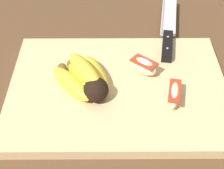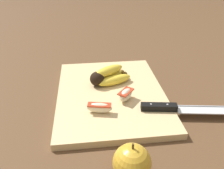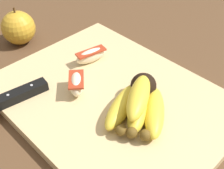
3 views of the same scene
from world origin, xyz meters
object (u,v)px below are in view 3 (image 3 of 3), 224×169
at_px(apple_wedge_middle, 77,84).
at_px(whole_apple, 18,28).
at_px(apple_wedge_near, 91,55).
at_px(banana_bunch, 139,103).

xyz_separation_m(apple_wedge_middle, whole_apple, (-0.25, 0.03, 0.00)).
distance_m(apple_wedge_near, apple_wedge_middle, 0.10).
bearing_deg(apple_wedge_middle, apple_wedge_near, 122.21).
bearing_deg(banana_bunch, apple_wedge_near, 166.84).
relative_size(apple_wedge_near, whole_apple, 0.79).
xyz_separation_m(banana_bunch, whole_apple, (-0.37, -0.01, -0.00)).
xyz_separation_m(banana_bunch, apple_wedge_near, (-0.17, 0.04, -0.01)).
bearing_deg(apple_wedge_near, whole_apple, -165.77).
height_order(banana_bunch, apple_wedge_near, banana_bunch).
relative_size(banana_bunch, whole_apple, 1.60).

